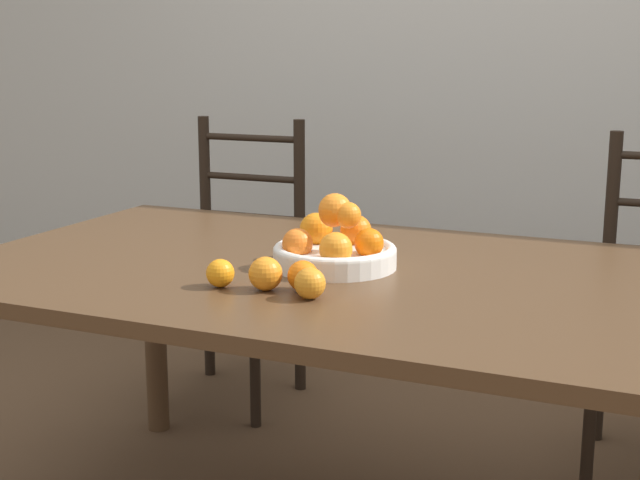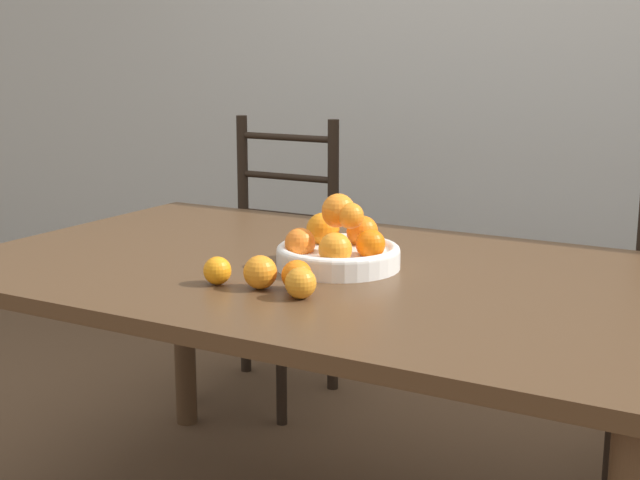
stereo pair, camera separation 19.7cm
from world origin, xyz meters
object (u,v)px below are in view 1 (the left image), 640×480
orange_loose_1 (303,276)px  orange_loose_2 (265,274)px  orange_loose_0 (220,273)px  chair_left (234,264)px  orange_loose_3 (310,283)px  fruit_bowl (335,246)px

orange_loose_1 → orange_loose_2: size_ratio=0.91×
orange_loose_0 → chair_left: (-0.56, 1.07, -0.28)m
orange_loose_2 → orange_loose_3: (0.11, -0.02, -0.00)m
orange_loose_1 → orange_loose_2: (-0.07, -0.03, 0.00)m
orange_loose_1 → chair_left: chair_left is taller
orange_loose_2 → fruit_bowl: bearing=77.2°
fruit_bowl → orange_loose_3: size_ratio=4.42×
chair_left → orange_loose_1: bearing=-54.9°
orange_loose_3 → chair_left: size_ratio=0.07×
fruit_bowl → orange_loose_2: bearing=-102.8°
orange_loose_0 → orange_loose_2: (0.10, 0.02, 0.01)m
orange_loose_1 → chair_left: 1.29m
fruit_bowl → orange_loose_3: fruit_bowl is taller
fruit_bowl → orange_loose_1: bearing=-85.1°
fruit_bowl → chair_left: bearing=131.6°
orange_loose_2 → chair_left: size_ratio=0.07×
orange_loose_0 → orange_loose_1: orange_loose_1 is taller
orange_loose_1 → orange_loose_2: orange_loose_2 is taller
chair_left → orange_loose_3: bearing=-54.8°
orange_loose_2 → orange_loose_3: size_ratio=1.11×
fruit_bowl → chair_left: size_ratio=0.29×
orange_loose_2 → chair_left: 1.27m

